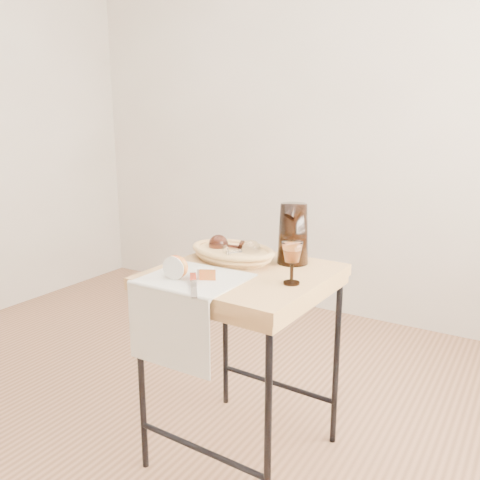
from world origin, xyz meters
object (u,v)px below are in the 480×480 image
Objects in this scene: side_table at (243,366)px; goblet_lying_b at (241,251)px; tea_towel at (195,278)px; table_knife at (193,284)px; goblet_lying_a at (228,246)px; wine_goblet at (292,263)px; bread_basket at (233,254)px; pitcher at (293,234)px; apple_half at (177,266)px.

goblet_lying_b is at bearing 126.26° from side_table.
table_knife reaches higher than tea_towel.
tea_towel is 2.57× the size of goblet_lying_a.
goblet_lying_b is at bearing 156.04° from wine_goblet.
goblet_lying_b is at bearing 151.64° from goblet_lying_a.
goblet_lying_a is (-0.03, 0.01, 0.03)m from bread_basket.
pitcher is 1.84× the size of wine_goblet.
pitcher is 1.23× the size of table_knife.
bread_basket is 2.50× the size of goblet_lying_a.
apple_half is 0.40× the size of table_knife.
goblet_lying_a is at bearing 156.11° from wine_goblet.
wine_goblet is (0.28, -0.12, 0.02)m from goblet_lying_b.
pitcher reaches higher than bread_basket.
bread_basket is 0.04m from goblet_lying_a.
goblet_lying_a is at bearing 140.14° from side_table.
goblet_lying_b is 0.33m from table_knife.
side_table is 0.47m from goblet_lying_a.
wine_goblet is at bearing -11.37° from side_table.
bread_basket is at bearing 137.20° from side_table.
wine_goblet reaches higher than goblet_lying_b.
bread_basket is at bearing 105.07° from goblet_lying_b.
goblet_lying_a is 0.88× the size of wine_goblet.
wine_goblet is (0.31, 0.13, 0.07)m from tea_towel.
wine_goblet is at bearing 17.36° from apple_half.
side_table is 0.43m from tea_towel.
pitcher is 3.06× the size of apple_half.
goblet_lying_b is (0.08, -0.03, -0.00)m from goblet_lying_a.
goblet_lying_a is at bearing 81.55° from apple_half.
wine_goblet reaches higher than apple_half.
goblet_lying_a reaches higher than table_knife.
goblet_lying_b is at bearing -130.78° from pitcher.
table_knife is at bearing -141.03° from wine_goblet.
table_knife is (-0.26, -0.21, -0.06)m from wine_goblet.
wine_goblet is at bearing 91.47° from table_knife.
pitcher is at bearing 50.09° from apple_half.
wine_goblet reaches higher than tea_towel.
tea_towel is 0.09m from table_knife.
goblet_lying_a reaches higher than goblet_lying_b.
side_table is 6.25× the size of goblet_lying_b.
pitcher is (0.20, 0.36, 0.11)m from tea_towel.
bread_basket is at bearing 76.10° from apple_half.
wine_goblet is (0.11, -0.23, -0.04)m from pitcher.
goblet_lying_b is at bearing 145.79° from table_knife.
apple_half is (-0.36, -0.16, -0.03)m from wine_goblet.
apple_half is (-0.01, -0.32, -0.01)m from goblet_lying_a.
side_table is at bearing 133.75° from table_knife.
pitcher is 0.47m from table_knife.
tea_towel is 0.34m from wine_goblet.
wine_goblet is at bearing -48.27° from pitcher.
table_knife is at bearing -70.31° from bread_basket.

